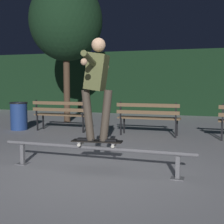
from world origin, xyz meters
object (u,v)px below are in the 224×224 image
(grind_rail, at_px, (94,151))
(park_bench_left_center, at_px, (148,115))
(park_bench_leftmost, at_px, (61,112))
(tree_far_left, at_px, (66,21))
(trash_can, at_px, (19,116))
(skateboard, at_px, (97,141))
(skateboarder, at_px, (97,80))

(grind_rail, bearing_deg, park_bench_left_center, 88.12)
(park_bench_leftmost, xyz_separation_m, tree_far_left, (-0.82, 2.00, 2.90))
(grind_rail, xyz_separation_m, trash_can, (-3.67, 3.31, 0.10))
(park_bench_leftmost, relative_size, park_bench_left_center, 1.00)
(grind_rail, height_order, skateboard, skateboard)
(skateboarder, relative_size, park_bench_leftmost, 0.97)
(skateboarder, relative_size, tree_far_left, 0.32)
(grind_rail, xyz_separation_m, skateboarder, (0.06, 0.00, 1.09))
(grind_rail, distance_m, trash_can, 4.94)
(skateboard, height_order, skateboarder, skateboarder)
(grind_rail, bearing_deg, skateboarder, 0.35)
(park_bench_left_center, xyz_separation_m, trash_can, (-3.79, -0.12, -0.12))
(skateboard, bearing_deg, grind_rail, -180.00)
(skateboard, height_order, park_bench_left_center, park_bench_left_center)
(skateboard, distance_m, trash_can, 4.98)
(grind_rail, height_order, tree_far_left, tree_far_left)
(skateboarder, height_order, trash_can, skateboarder)
(skateboard, bearing_deg, park_bench_leftmost, 125.37)
(park_bench_leftmost, height_order, trash_can, park_bench_leftmost)
(skateboarder, height_order, tree_far_left, tree_far_left)
(trash_can, bearing_deg, park_bench_left_center, 1.84)
(trash_can, bearing_deg, park_bench_leftmost, 5.38)
(skateboarder, height_order, park_bench_leftmost, skateboarder)
(skateboard, height_order, trash_can, trash_can)
(park_bench_left_center, distance_m, trash_can, 3.79)
(tree_far_left, bearing_deg, skateboarder, -59.08)
(grind_rail, bearing_deg, trash_can, 138.02)
(park_bench_left_center, bearing_deg, tree_far_left, 148.79)
(skateboard, relative_size, trash_can, 1.00)
(skateboard, xyz_separation_m, skateboarder, (0.00, 0.00, 0.94))
(grind_rail, height_order, park_bench_leftmost, park_bench_leftmost)
(skateboarder, bearing_deg, park_bench_left_center, 89.09)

